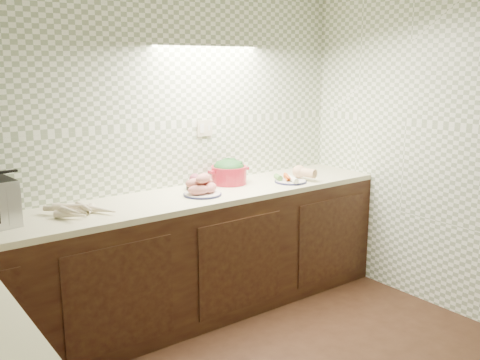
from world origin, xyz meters
TOP-DOWN VIEW (x-y plane):
  - room at (0.00, 0.00)m, footprint 3.60×3.60m
  - counter at (-0.68, 0.68)m, footprint 3.60×3.60m
  - parsnip_pile at (-0.54, 1.51)m, footprint 0.44×0.37m
  - sweet_potato_plate at (0.30, 1.45)m, footprint 0.27×0.27m
  - onion_bowl at (0.36, 1.62)m, footprint 0.16×0.16m
  - dutch_oven at (0.66, 1.63)m, footprint 0.34×0.29m
  - veg_plate at (1.12, 1.40)m, footprint 0.30×0.28m

SIDE VIEW (x-z plane):
  - counter at x=-0.68m, z-range 0.00..0.90m
  - parsnip_pile at x=-0.54m, z-range 0.89..0.97m
  - veg_plate at x=1.12m, z-range 0.88..1.00m
  - onion_bowl at x=0.36m, z-range 0.88..1.00m
  - sweet_potato_plate at x=0.30m, z-range 0.88..1.03m
  - dutch_oven at x=0.66m, z-range 0.90..1.09m
  - room at x=0.00m, z-range 0.33..2.93m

